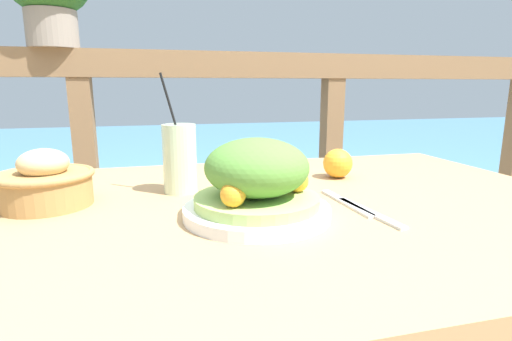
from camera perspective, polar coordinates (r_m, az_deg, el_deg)
patio_table at (r=0.81m, az=2.97°, el=-10.37°), size 1.27×0.86×0.72m
railing_fence at (r=1.48m, az=-5.55°, el=4.78°), size 2.80×0.08×1.06m
sea_backdrop at (r=4.03m, az=-10.95°, el=1.06°), size 12.00×4.00×0.39m
salad_plate at (r=0.68m, az=0.11°, el=-1.88°), size 0.25×0.25×0.14m
drink_glass at (r=0.85m, az=-10.84°, el=1.71°), size 0.07×0.07×0.25m
bread_basket at (r=0.84m, az=-27.87°, el=-1.55°), size 0.17×0.17×0.11m
fork at (r=0.74m, az=15.90°, el=-5.78°), size 0.04×0.18×0.00m
knife at (r=0.78m, az=12.74°, el=-4.51°), size 0.02×0.18×0.00m
orange_near_basket at (r=1.00m, az=11.59°, el=1.01°), size 0.07×0.07×0.07m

